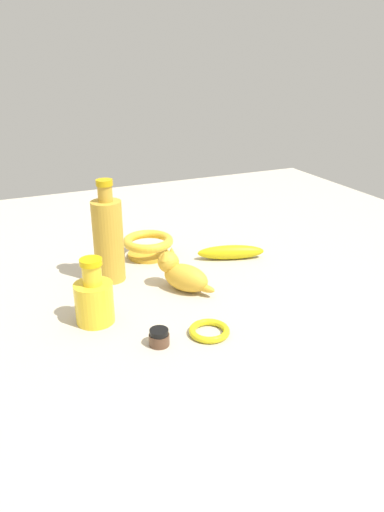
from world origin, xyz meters
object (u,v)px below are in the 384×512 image
bowl (148,244)px  banana (231,252)px  nail_polish_jar (159,337)px  bangle (209,331)px  bottle_short (94,298)px  bottle_tall (108,239)px  cat_figurine (182,274)px

bowl → banana: bowl is taller
nail_polish_jar → bangle: (0.01, 0.11, -0.01)m
bottle_short → bowl: bearing=142.6°
nail_polish_jar → bottle_short: bottle_short is taller
bottle_short → bottle_tall: bearing=155.6°
banana → cat_figurine: bearing=-130.7°
bottle_short → nail_polish_jar: bearing=33.3°
bowl → banana: 0.23m
banana → bottle_short: size_ratio=1.28×
bangle → nail_polish_jar: bearing=-92.8°
banana → bottle_tall: bearing=-162.9°
nail_polish_jar → bangle: bearing=87.2°
bowl → bangle: bearing=-3.1°
nail_polish_jar → cat_figurine: bearing=146.3°
bottle_tall → nail_polish_jar: bearing=1.1°
cat_figurine → bowl: bearing=-178.7°
bangle → bottle_short: bottle_short is taller
bowl → bottle_tall: bearing=-53.3°
nail_polish_jar → bangle: 0.11m
bottle_tall → bangle: (0.34, 0.11, -0.10)m
bowl → bottle_tall: 0.19m
bowl → banana: (0.11, 0.20, -0.02)m
bowl → bottle_tall: bottle_tall is taller
bangle → bottle_short: 0.25m
cat_figurine → nail_polish_jar: bearing=-33.7°
bowl → bottle_tall: size_ratio=0.55×
banana → bottle_tall: (-0.01, -0.34, 0.09)m
banana → bangle: 0.40m
bottle_tall → bangle: size_ratio=3.03×
bowl → nail_polish_jar: 0.46m
cat_figurine → bottle_tall: (-0.13, -0.14, 0.07)m
banana → bowl: bearing=169.7°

